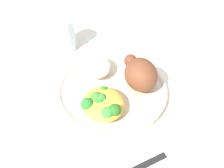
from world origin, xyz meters
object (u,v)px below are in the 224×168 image
Objects in this scene: rice_pile at (96,66)px; mac_cheese_with_broccoli at (103,103)px; roasted_chicken at (140,74)px; napkin at (108,39)px; water_glass at (63,35)px; plate at (112,90)px; fork at (121,161)px.

mac_cheese_with_broccoli is (-0.12, 0.02, -0.00)m from rice_pile.
roasted_chicken reaches higher than napkin.
water_glass reaches higher than rice_pile.
mac_cheese_with_broccoli is at bearing -173.11° from water_glass.
water_glass is at bearing 19.46° from rice_pile.
napkin is at bearing -27.74° from rice_pile.
rice_pile is at bearing 17.09° from plate.
fork reaches higher than napkin.
plate reaches higher than fork.
roasted_chicken is 0.21m from fork.
napkin is at bearing -15.56° from plate.
mac_cheese_with_broccoli is 0.30m from napkin.
roasted_chicken is 0.24m from napkin.
roasted_chicken is at bearing -68.65° from mac_cheese_with_broccoli.
plate is 0.08m from mac_cheese_with_broccoli.
roasted_chicken is at bearing -33.01° from fork.
napkin is at bearing 0.96° from roasted_chicken.
napkin is (0.40, -0.10, -0.00)m from fork.
fork is at bearing -175.45° from water_glass.
rice_pile is 0.81× the size of mac_cheese_with_broccoli.
mac_cheese_with_broccoli is 0.73× the size of fork.
plate is 0.24m from water_glass.
water_glass is (0.22, 0.08, 0.04)m from plate.
rice_pile is (0.08, 0.09, -0.02)m from roasted_chicken.
rice_pile is 0.59× the size of fork.
water_glass is (0.24, 0.14, -0.01)m from roasted_chicken.
rice_pile is 0.18m from napkin.
mac_cheese_with_broccoli is (-0.06, 0.04, 0.03)m from plate.
plate is at bearing 164.44° from napkin.
mac_cheese_with_broccoli is at bearing -0.71° from fork.
plate is at bearing -35.68° from mac_cheese_with_broccoli.
rice_pile reaches higher than napkin.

